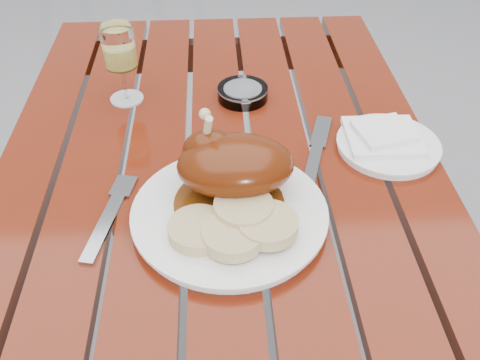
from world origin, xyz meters
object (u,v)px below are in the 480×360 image
side_plate (388,145)px  table (223,285)px  ashtray (243,93)px  dinner_plate (230,214)px  wine_glass (122,65)px

side_plate → table: bearing=-179.1°
ashtray → side_plate: bearing=-36.4°
dinner_plate → wine_glass: wine_glass is taller
side_plate → ashtray: bearing=143.6°
table → ashtray: ashtray is taller
dinner_plate → side_plate: size_ratio=1.63×
wine_glass → ashtray: bearing=-2.3°
side_plate → dinner_plate: bearing=-150.7°
wine_glass → side_plate: (0.50, -0.20, -0.07)m
wine_glass → dinner_plate: bearing=-61.4°
table → wine_glass: (-0.19, 0.21, 0.46)m
ashtray → wine_glass: bearing=177.7°
side_plate → ashtray: ashtray is taller
side_plate → ashtray: (-0.26, 0.19, 0.01)m
table → wine_glass: 0.54m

